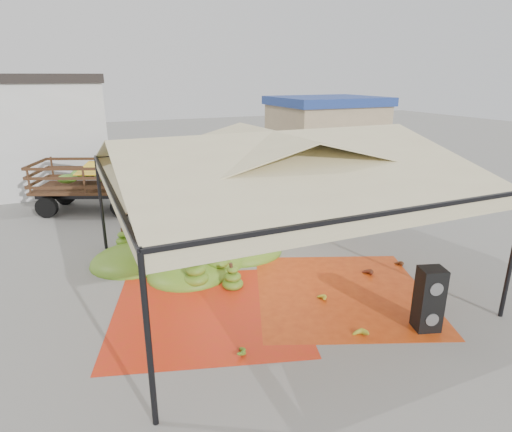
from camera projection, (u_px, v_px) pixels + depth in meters
name	position (u px, v px, depth m)	size (l,w,h in m)	color
ground	(271.00, 277.00, 11.90)	(90.00, 90.00, 0.00)	slate
canopy_tent	(273.00, 159.00, 10.87)	(8.10, 8.10, 4.00)	black
building_tan	(326.00, 131.00, 26.38)	(6.30, 5.30, 4.10)	tan
tarp_left	(208.00, 311.00, 10.16)	(4.41, 4.20, 0.01)	red
tarp_right	(341.00, 292.00, 11.04)	(4.26, 4.48, 0.01)	#CF4A13
banana_heap	(193.00, 238.00, 12.96)	(6.04, 4.96, 1.29)	#46801A
hand_yellow_a	(320.00, 297.00, 10.61)	(0.42, 0.34, 0.19)	gold
hand_yellow_b	(361.00, 334.00, 9.10)	(0.44, 0.36, 0.20)	gold
hand_red_a	(398.00, 263.00, 12.52)	(0.41, 0.34, 0.19)	#582E14
hand_red_b	(366.00, 272.00, 11.93)	(0.49, 0.40, 0.22)	#5E2015
hand_green	(238.00, 350.00, 8.57)	(0.42, 0.34, 0.19)	#376E16
hanging_bunches	(312.00, 186.00, 11.03)	(4.74, 0.24, 0.20)	#5D831B
speaker_stack	(429.00, 299.00, 9.24)	(0.64, 0.60, 1.45)	black
banana_leaves	(165.00, 265.00, 12.61)	(0.96, 1.36, 3.70)	#24771F
vendor	(258.00, 197.00, 16.17)	(0.68, 0.45, 1.87)	gray
truck_left	(119.00, 180.00, 17.39)	(6.43, 4.27, 2.09)	#462717
truck_right	(281.00, 165.00, 20.58)	(6.18, 3.90, 2.01)	#513A1B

